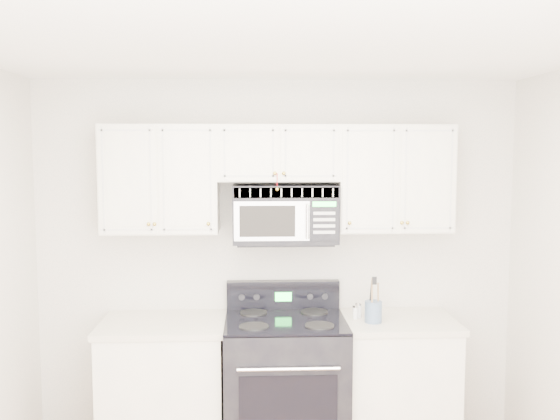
{
  "coord_description": "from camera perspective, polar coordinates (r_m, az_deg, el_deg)",
  "views": [
    {
      "loc": [
        -0.19,
        -2.79,
        2.1
      ],
      "look_at": [
        0.0,
        1.3,
        1.7
      ],
      "focal_mm": 40.0,
      "sensor_mm": 36.0,
      "label": 1
    }
  ],
  "objects": [
    {
      "name": "shaker_pepper",
      "position": [
        4.48,
        7.2,
        -9.05
      ],
      "size": [
        0.04,
        0.04,
        0.11
      ],
      "color": "silver",
      "rests_on": "base_cabinet_right"
    },
    {
      "name": "utensil_crock",
      "position": [
        4.36,
        8.53,
        -9.13
      ],
      "size": [
        0.12,
        0.12,
        0.31
      ],
      "color": "#4B5974",
      "rests_on": "base_cabinet_right"
    },
    {
      "name": "base_cabinet_right",
      "position": [
        4.65,
        10.19,
        -15.61
      ],
      "size": [
        0.86,
        0.65,
        0.92
      ],
      "color": "white",
      "rests_on": "ground"
    },
    {
      "name": "shaker_salt",
      "position": [
        4.45,
        6.91,
        -9.23
      ],
      "size": [
        0.04,
        0.04,
        0.1
      ],
      "color": "silver",
      "rests_on": "base_cabinet_right"
    },
    {
      "name": "upper_cabinets",
      "position": [
        4.38,
        -0.17,
        3.38
      ],
      "size": [
        2.44,
        0.37,
        0.75
      ],
      "color": "white",
      "rests_on": "ground"
    },
    {
      "name": "base_cabinet_left",
      "position": [
        4.59,
        -10.51,
        -15.92
      ],
      "size": [
        0.86,
        0.65,
        0.92
      ],
      "color": "white",
      "rests_on": "ground"
    },
    {
      "name": "microwave",
      "position": [
        4.38,
        0.46,
        -0.31
      ],
      "size": [
        0.73,
        0.41,
        0.4
      ],
      "color": "black",
      "rests_on": "ground"
    },
    {
      "name": "range",
      "position": [
        4.5,
        0.48,
        -15.48
      ],
      "size": [
        0.83,
        0.75,
        1.14
      ],
      "color": "black",
      "rests_on": "ground"
    },
    {
      "name": "room",
      "position": [
        2.91,
        1.18,
        -10.42
      ],
      "size": [
        3.51,
        3.51,
        2.61
      ],
      "color": "#A47353",
      "rests_on": "ground"
    }
  ]
}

